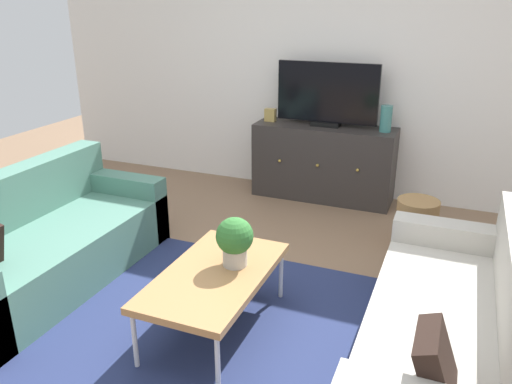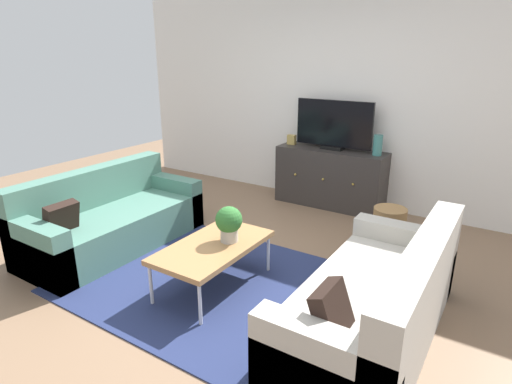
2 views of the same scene
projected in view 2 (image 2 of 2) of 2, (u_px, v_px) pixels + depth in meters
The scene contains 12 objects.
ground_plane at pixel (226, 277), 3.83m from camera, with size 10.00×10.00×0.00m, color #84664C.
wall_back at pixel (341, 100), 5.43m from camera, with size 6.40×0.12×2.70m, color white.
area_rug at pixel (215, 284), 3.70m from camera, with size 2.50×1.90×0.01m, color navy.
couch_left_side at pixel (109, 221), 4.39m from camera, with size 0.83×1.85×0.79m.
couch_right_side at pixel (382, 306), 2.92m from camera, with size 0.83×1.85×0.79m.
coffee_table at pixel (213, 248), 3.55m from camera, with size 0.59×1.05×0.41m.
potted_plant at pixel (229, 222), 3.55m from camera, with size 0.23×0.23×0.31m.
tv_console at pixel (330, 178), 5.50m from camera, with size 1.41×0.47×0.75m.
flat_screen_tv at pixel (334, 125), 5.30m from camera, with size 1.00×0.16×0.62m.
glass_vase at pixel (378, 145), 5.05m from camera, with size 0.11×0.11×0.25m, color teal.
mantel_clock at pixel (292, 140), 5.66m from camera, with size 0.11×0.07×0.13m, color tan.
wicker_basket at pixel (389, 227), 4.41m from camera, with size 0.34×0.34×0.41m, color #9E7547.
Camera 2 is at (2.06, -2.70, 1.95)m, focal length 29.53 mm.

